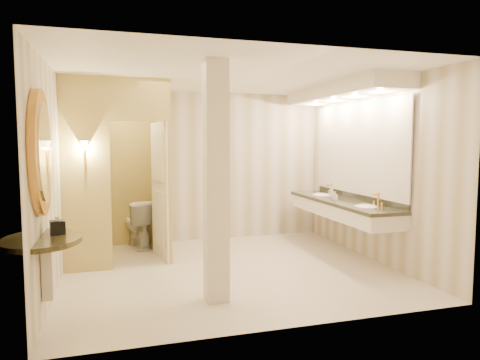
% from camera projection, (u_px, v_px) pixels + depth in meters
% --- Properties ---
extents(floor, '(4.50, 4.50, 0.00)m').
position_uv_depth(floor, '(231.00, 270.00, 6.04)').
color(floor, beige).
rests_on(floor, ground).
extents(ceiling, '(4.50, 4.50, 0.00)m').
position_uv_depth(ceiling, '(230.00, 76.00, 5.81)').
color(ceiling, white).
rests_on(ceiling, wall_back).
extents(wall_back, '(4.50, 0.02, 2.70)m').
position_uv_depth(wall_back, '(203.00, 167.00, 7.84)').
color(wall_back, beige).
rests_on(wall_back, floor).
extents(wall_front, '(4.50, 0.02, 2.70)m').
position_uv_depth(wall_front, '(285.00, 190.00, 4.01)').
color(wall_front, beige).
rests_on(wall_front, floor).
extents(wall_left, '(0.02, 4.00, 2.70)m').
position_uv_depth(wall_left, '(55.00, 179.00, 5.30)').
color(wall_left, beige).
rests_on(wall_left, floor).
extents(wall_right, '(0.02, 4.00, 2.70)m').
position_uv_depth(wall_right, '(372.00, 172.00, 6.55)').
color(wall_right, beige).
rests_on(wall_right, floor).
extents(toilet_closet, '(1.50, 1.55, 2.70)m').
position_uv_depth(toilet_closet, '(144.00, 169.00, 6.55)').
color(toilet_closet, '#DECB74').
rests_on(toilet_closet, floor).
extents(wall_sconce, '(0.14, 0.14, 0.42)m').
position_uv_depth(wall_sconce, '(85.00, 147.00, 5.77)').
color(wall_sconce, gold).
rests_on(wall_sconce, toilet_closet).
extents(vanity, '(0.75, 2.81, 2.09)m').
position_uv_depth(vanity, '(344.00, 153.00, 6.81)').
color(vanity, white).
rests_on(vanity, floor).
extents(console_shelf, '(0.93, 0.93, 1.92)m').
position_uv_depth(console_shelf, '(42.00, 190.00, 4.12)').
color(console_shelf, black).
rests_on(console_shelf, floor).
extents(pillar, '(0.25, 0.25, 2.70)m').
position_uv_depth(pillar, '(216.00, 183.00, 4.77)').
color(pillar, white).
rests_on(pillar, floor).
extents(tissue_box, '(0.17, 0.17, 0.14)m').
position_uv_depth(tissue_box, '(58.00, 227.00, 4.30)').
color(tissue_box, black).
rests_on(tissue_box, console_shelf).
extents(toilet, '(0.64, 0.89, 0.82)m').
position_uv_depth(toilet, '(139.00, 223.00, 7.32)').
color(toilet, white).
rests_on(toilet, floor).
extents(soap_bottle_a, '(0.07, 0.07, 0.14)m').
position_uv_depth(soap_bottle_a, '(335.00, 196.00, 6.85)').
color(soap_bottle_a, beige).
rests_on(soap_bottle_a, vanity).
extents(soap_bottle_b, '(0.09, 0.09, 0.12)m').
position_uv_depth(soap_bottle_b, '(334.00, 196.00, 6.91)').
color(soap_bottle_b, silver).
rests_on(soap_bottle_b, vanity).
extents(soap_bottle_c, '(0.10, 0.10, 0.19)m').
position_uv_depth(soap_bottle_c, '(331.00, 192.00, 7.18)').
color(soap_bottle_c, '#C6B28C').
rests_on(soap_bottle_c, vanity).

